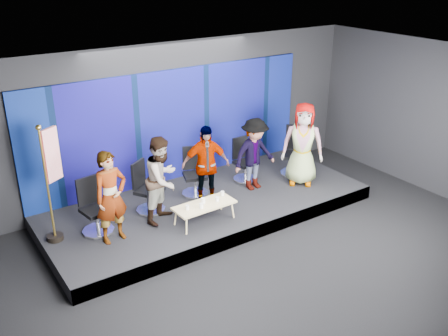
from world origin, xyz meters
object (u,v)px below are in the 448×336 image
(chair_d, at_px, (244,166))
(flag_stand, at_px, (52,179))
(mug_c, at_px, (203,200))
(mug_d, at_px, (217,199))
(chair_a, at_px, (95,215))
(mug_e, at_px, (222,194))
(panelist_e, at_px, (303,144))
(mug_a, at_px, (187,207))
(panelist_b, at_px, (162,179))
(chair_e, at_px, (295,159))
(panelist_c, at_px, (205,165))
(chair_b, at_px, (148,195))
(panelist_d, at_px, (254,154))
(panelist_a, at_px, (111,197))
(mug_b, at_px, (201,206))
(chair_c, at_px, (195,179))
(coffee_table, at_px, (204,206))

(chair_d, height_order, flag_stand, flag_stand)
(mug_c, xyz_separation_m, mug_d, (0.27, -0.09, -0.01))
(chair_a, height_order, mug_e, chair_a)
(panelist_e, height_order, mug_e, panelist_e)
(mug_a, bearing_deg, panelist_e, 5.96)
(panelist_b, height_order, chair_e, panelist_b)
(mug_e, bearing_deg, mug_a, -171.79)
(chair_d, bearing_deg, mug_c, -149.47)
(panelist_c, relative_size, chair_d, 1.69)
(chair_b, xyz_separation_m, panelist_b, (0.12, -0.49, 0.52))
(flag_stand, bearing_deg, chair_e, -33.78)
(chair_a, bearing_deg, flag_stand, 155.10)
(panelist_b, bearing_deg, mug_a, -100.00)
(chair_b, height_order, panelist_d, panelist_d)
(panelist_a, distance_m, panelist_b, 1.16)
(mug_c, bearing_deg, panelist_c, 54.35)
(chair_b, distance_m, mug_b, 1.30)
(mug_a, height_order, mug_d, mug_d)
(panelist_b, xyz_separation_m, chair_e, (3.67, 0.24, -0.49))
(mug_a, bearing_deg, panelist_b, 112.44)
(mug_d, bearing_deg, chair_c, 80.87)
(chair_b, bearing_deg, mug_e, -68.74)
(chair_d, distance_m, mug_d, 1.98)
(mug_e, relative_size, flag_stand, 0.04)
(panelist_a, bearing_deg, panelist_d, -3.61)
(panelist_d, xyz_separation_m, flag_stand, (-4.35, 0.31, 0.37))
(panelist_e, distance_m, mug_b, 3.05)
(coffee_table, distance_m, mug_e, 0.53)
(panelist_a, distance_m, panelist_d, 3.53)
(panelist_b, distance_m, coffee_table, 0.98)
(chair_c, xyz_separation_m, mug_d, (-0.20, -1.22, 0.08))
(mug_a, xyz_separation_m, mug_d, (0.67, -0.02, 0.00))
(mug_e, bearing_deg, chair_a, 163.93)
(coffee_table, height_order, mug_d, mug_d)
(panelist_a, bearing_deg, panelist_b, 0.44)
(mug_b, bearing_deg, panelist_b, 126.59)
(chair_d, height_order, chair_e, chair_e)
(chair_d, relative_size, mug_c, 9.84)
(chair_a, distance_m, coffee_table, 2.11)
(panelist_e, height_order, flag_stand, flag_stand)
(coffee_table, bearing_deg, mug_c, 77.54)
(chair_c, bearing_deg, mug_c, -93.18)
(mug_b, bearing_deg, chair_e, 15.78)
(chair_c, bearing_deg, panelist_c, -72.80)
(panelist_e, xyz_separation_m, coffee_table, (-2.84, -0.33, -0.61))
(mug_a, bearing_deg, panelist_d, 18.29)
(panelist_c, distance_m, chair_e, 2.63)
(flag_stand, bearing_deg, chair_d, -29.17)
(panelist_c, relative_size, mug_b, 17.48)
(flag_stand, bearing_deg, chair_a, -47.21)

